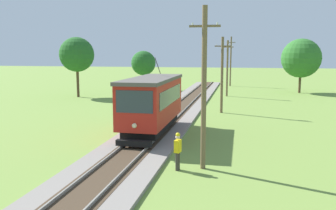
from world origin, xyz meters
The scene contains 9 objects.
red_tram centered at (0.00, 18.20, 2.19)m, with size 2.60×8.54×4.79m.
utility_pole_near_tram centered at (4.01, 11.96, 3.84)m, with size 1.40×0.33×7.48m.
utility_pole_mid centered at (4.01, 27.92, 3.51)m, with size 1.40×0.51×6.83m.
utility_pole_far centered at (4.01, 40.55, 3.58)m, with size 1.40×0.60×6.97m.
utility_pole_distant centered at (4.01, 55.00, 4.13)m, with size 1.40×0.55×8.07m.
track_worker centered at (2.89, 11.52, 0.98)m, with size 0.31×0.42×1.78m.
tree_left_near centered at (-14.00, 36.18, 5.21)m, with size 4.22×4.22×7.34m.
tree_right_near centered at (13.60, 46.44, 4.71)m, with size 5.25×5.25×7.34m.
tree_left_far centered at (-8.56, 46.85, 3.91)m, with size 3.63×3.63×5.74m.
Camera 1 is at (5.61, -3.99, 5.39)m, focal length 37.61 mm.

